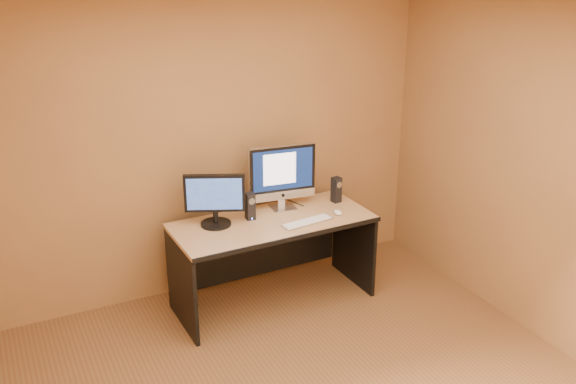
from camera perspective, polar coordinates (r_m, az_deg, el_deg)
name	(u,v)px	position (r m, az deg, el deg)	size (l,w,h in m)	color
walls	(323,237)	(3.76, 3.17, -3.98)	(4.00, 4.00, 2.60)	olive
ceiling	(329,6)	(3.42, 3.62, 16.14)	(4.00, 4.00, 0.00)	white
desk	(273,262)	(5.46, -1.33, -6.23)	(1.65, 0.72, 0.76)	tan
imac	(283,177)	(5.43, -0.42, 1.31)	(0.59, 0.22, 0.57)	#B5B6BA
second_monitor	(215,200)	(5.16, -6.52, -0.73)	(0.50, 0.25, 0.43)	black
speaker_left	(250,206)	(5.29, -3.39, -1.27)	(0.07, 0.07, 0.23)	black
speaker_right	(336,190)	(5.65, 4.31, 0.20)	(0.07, 0.07, 0.23)	black
keyboard	(307,222)	(5.25, 1.74, -2.66)	(0.44, 0.12, 0.02)	#B6B6BA
mouse	(338,212)	(5.42, 4.44, -1.80)	(0.06, 0.11, 0.04)	white
cable_a	(295,202)	(5.64, 0.59, -0.94)	(0.01, 0.01, 0.23)	black
cable_b	(279,204)	(5.62, -0.83, -1.04)	(0.01, 0.01, 0.19)	black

